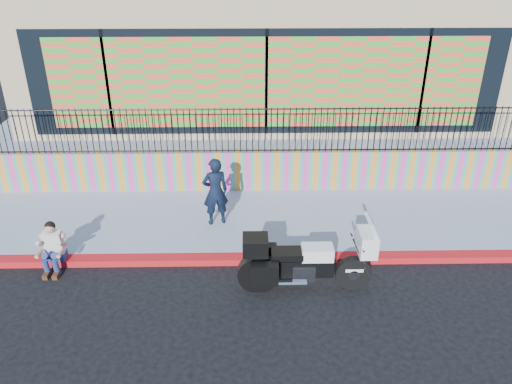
{
  "coord_description": "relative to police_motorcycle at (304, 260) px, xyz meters",
  "views": [
    {
      "loc": [
        -0.52,
        -8.97,
        6.25
      ],
      "look_at": [
        -0.33,
        1.2,
        1.09
      ],
      "focal_mm": 35.0,
      "sensor_mm": 36.0,
      "label": 1
    }
  ],
  "objects": [
    {
      "name": "elevated_platform",
      "position": [
        -0.56,
        9.3,
        -0.06
      ],
      "size": [
        16.0,
        10.0,
        1.25
      ],
      "primitive_type": "cube",
      "color": "#8A93A5",
      "rests_on": "ground"
    },
    {
      "name": "metal_fence",
      "position": [
        -0.56,
        4.2,
        1.17
      ],
      "size": [
        15.8,
        0.04,
        1.2
      ],
      "primitive_type": null,
      "color": "black",
      "rests_on": "mural_wall"
    },
    {
      "name": "police_motorcycle",
      "position": [
        0.0,
        0.0,
        0.0
      ],
      "size": [
        2.61,
        0.86,
        1.63
      ],
      "color": "black",
      "rests_on": "ground"
    },
    {
      "name": "storefront_building",
      "position": [
        -0.56,
        9.08,
        2.57
      ],
      "size": [
        14.0,
        8.06,
        4.0
      ],
      "color": "#CBB087",
      "rests_on": "elevated_platform"
    },
    {
      "name": "mural_wall",
      "position": [
        -0.56,
        4.2,
        0.02
      ],
      "size": [
        16.0,
        0.2,
        1.1
      ],
      "primitive_type": "cube",
      "color": "#E63C99",
      "rests_on": "sidewalk"
    },
    {
      "name": "seated_man",
      "position": [
        -5.16,
        0.74,
        -0.23
      ],
      "size": [
        0.54,
        0.71,
        1.06
      ],
      "color": "navy",
      "rests_on": "ground"
    },
    {
      "name": "ground",
      "position": [
        -0.56,
        0.95,
        -0.68
      ],
      "size": [
        90.0,
        90.0,
        0.0
      ],
      "primitive_type": "plane",
      "color": "black",
      "rests_on": "ground"
    },
    {
      "name": "police_officer",
      "position": [
        -1.84,
        2.39,
        0.31
      ],
      "size": [
        0.7,
        0.55,
        1.68
      ],
      "primitive_type": "imported",
      "rotation": [
        0.0,
        0.0,
        3.42
      ],
      "color": "black",
      "rests_on": "sidewalk"
    },
    {
      "name": "red_curb",
      "position": [
        -0.56,
        0.95,
        -0.61
      ],
      "size": [
        16.0,
        0.3,
        0.15
      ],
      "primitive_type": "cube",
      "color": "red",
      "rests_on": "ground"
    },
    {
      "name": "sidewalk",
      "position": [
        -0.56,
        2.6,
        -0.61
      ],
      "size": [
        16.0,
        3.0,
        0.15
      ],
      "primitive_type": "cube",
      "color": "#8A93A5",
      "rests_on": "ground"
    }
  ]
}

